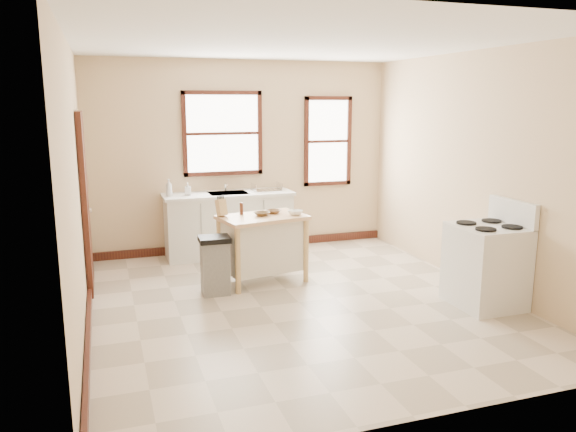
# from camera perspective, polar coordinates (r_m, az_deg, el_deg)

# --- Properties ---
(floor) EXTENTS (5.00, 5.00, 0.00)m
(floor) POSITION_cam_1_polar(r_m,az_deg,el_deg) (6.36, 1.10, -8.76)
(floor) COLOR beige
(floor) RESTS_ON ground
(ceiling) EXTENTS (5.00, 5.00, 0.00)m
(ceiling) POSITION_cam_1_polar(r_m,az_deg,el_deg) (5.99, 1.21, 17.24)
(ceiling) COLOR white
(ceiling) RESTS_ON ground
(wall_back) EXTENTS (4.50, 0.04, 2.80)m
(wall_back) POSITION_cam_1_polar(r_m,az_deg,el_deg) (8.40, -4.61, 6.01)
(wall_back) COLOR #CDAD86
(wall_back) RESTS_ON ground
(wall_left) EXTENTS (0.04, 5.00, 2.80)m
(wall_left) POSITION_cam_1_polar(r_m,az_deg,el_deg) (5.68, -20.79, 2.63)
(wall_left) COLOR #CDAD86
(wall_left) RESTS_ON ground
(wall_right) EXTENTS (0.04, 5.00, 2.80)m
(wall_right) POSITION_cam_1_polar(r_m,az_deg,el_deg) (7.09, 18.61, 4.42)
(wall_right) COLOR #CDAD86
(wall_right) RESTS_ON ground
(window_main) EXTENTS (1.17, 0.06, 1.22)m
(window_main) POSITION_cam_1_polar(r_m,az_deg,el_deg) (8.28, -6.65, 8.33)
(window_main) COLOR #36140E
(window_main) RESTS_ON wall_back
(window_side) EXTENTS (0.77, 0.06, 1.37)m
(window_side) POSITION_cam_1_polar(r_m,az_deg,el_deg) (8.78, 4.06, 7.57)
(window_side) COLOR #36140E
(window_side) RESTS_ON wall_back
(door_left) EXTENTS (0.06, 0.90, 2.10)m
(door_left) POSITION_cam_1_polar(r_m,az_deg,el_deg) (7.01, -19.90, 1.37)
(door_left) COLOR #36140E
(door_left) RESTS_ON ground
(baseboard_back) EXTENTS (4.50, 0.04, 0.12)m
(baseboard_back) POSITION_cam_1_polar(r_m,az_deg,el_deg) (8.60, -4.41, -2.92)
(baseboard_back) COLOR #36140E
(baseboard_back) RESTS_ON ground
(baseboard_left) EXTENTS (0.04, 5.00, 0.12)m
(baseboard_left) POSITION_cam_1_polar(r_m,az_deg,el_deg) (6.02, -19.58, -10.05)
(baseboard_left) COLOR #36140E
(baseboard_left) RESTS_ON ground
(sink_counter) EXTENTS (1.86, 0.62, 0.92)m
(sink_counter) POSITION_cam_1_polar(r_m,az_deg,el_deg) (8.19, -6.03, -0.82)
(sink_counter) COLOR silver
(sink_counter) RESTS_ON ground
(faucet) EXTENTS (0.03, 0.03, 0.22)m
(faucet) POSITION_cam_1_polar(r_m,az_deg,el_deg) (8.26, -6.39, 3.30)
(faucet) COLOR silver
(faucet) RESTS_ON sink_counter
(soap_bottle_a) EXTENTS (0.11, 0.11, 0.24)m
(soap_bottle_a) POSITION_cam_1_polar(r_m,az_deg,el_deg) (7.92, -12.01, 2.83)
(soap_bottle_a) COLOR #B2B2B2
(soap_bottle_a) RESTS_ON sink_counter
(soap_bottle_b) EXTENTS (0.09, 0.09, 0.17)m
(soap_bottle_b) POSITION_cam_1_polar(r_m,az_deg,el_deg) (7.97, -10.15, 2.73)
(soap_bottle_b) COLOR #B2B2B2
(soap_bottle_b) RESTS_ON sink_counter
(dish_rack) EXTENTS (0.47, 0.39, 0.10)m
(dish_rack) POSITION_cam_1_polar(r_m,az_deg,el_deg) (8.22, -2.19, 2.91)
(dish_rack) COLOR silver
(dish_rack) RESTS_ON sink_counter
(kitchen_island) EXTENTS (1.13, 0.83, 0.84)m
(kitchen_island) POSITION_cam_1_polar(r_m,az_deg,el_deg) (6.96, -2.59, -3.34)
(kitchen_island) COLOR #D9A980
(kitchen_island) RESTS_ON ground
(knife_block) EXTENTS (0.13, 0.13, 0.20)m
(knife_block) POSITION_cam_1_polar(r_m,az_deg,el_deg) (6.85, -6.79, 0.78)
(knife_block) COLOR tan
(knife_block) RESTS_ON kitchen_island
(pepper_grinder) EXTENTS (0.04, 0.04, 0.15)m
(pepper_grinder) POSITION_cam_1_polar(r_m,az_deg,el_deg) (6.93, -4.75, 0.75)
(pepper_grinder) COLOR #462112
(pepper_grinder) RESTS_ON kitchen_island
(bowl_a) EXTENTS (0.24, 0.24, 0.04)m
(bowl_a) POSITION_cam_1_polar(r_m,az_deg,el_deg) (6.87, -2.67, 0.22)
(bowl_a) COLOR brown
(bowl_a) RESTS_ON kitchen_island
(bowl_b) EXTENTS (0.24, 0.24, 0.04)m
(bowl_b) POSITION_cam_1_polar(r_m,az_deg,el_deg) (7.00, -1.47, 0.45)
(bowl_b) COLOR brown
(bowl_b) RESTS_ON kitchen_island
(bowl_c) EXTENTS (0.22, 0.22, 0.06)m
(bowl_c) POSITION_cam_1_polar(r_m,az_deg,el_deg) (6.90, 0.76, 0.34)
(bowl_c) COLOR white
(bowl_c) RESTS_ON kitchen_island
(trash_bin) EXTENTS (0.36, 0.31, 0.69)m
(trash_bin) POSITION_cam_1_polar(r_m,az_deg,el_deg) (6.57, -7.42, -5.00)
(trash_bin) COLOR gray
(trash_bin) RESTS_ON ground
(gas_stove) EXTENTS (0.72, 0.73, 1.17)m
(gas_stove) POSITION_cam_1_polar(r_m,az_deg,el_deg) (6.47, 19.53, -3.65)
(gas_stove) COLOR silver
(gas_stove) RESTS_ON ground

